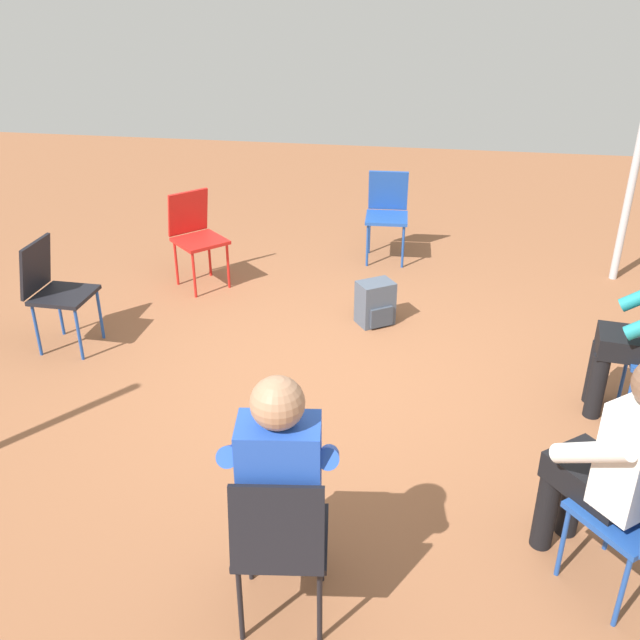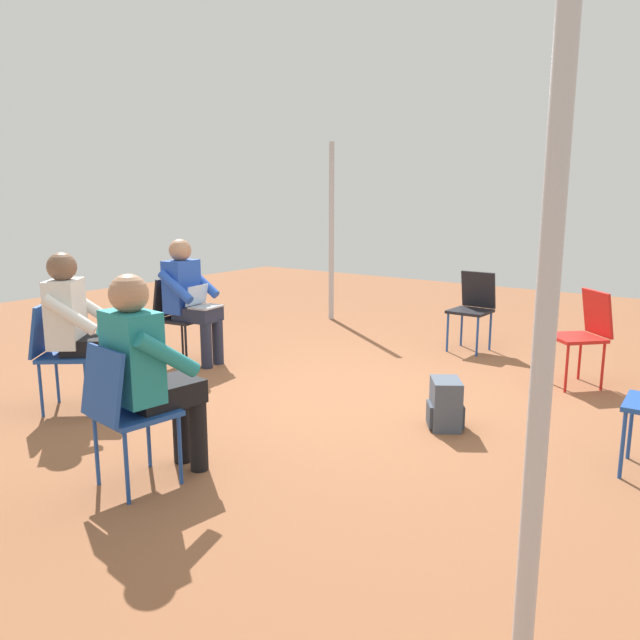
{
  "view_description": "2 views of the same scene",
  "coord_description": "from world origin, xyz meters",
  "px_view_note": "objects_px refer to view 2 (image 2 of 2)",
  "views": [
    {
      "loc": [
        4.26,
        0.57,
        2.68
      ],
      "look_at": [
        0.29,
        -0.08,
        0.62
      ],
      "focal_mm": 40.0,
      "sensor_mm": 36.0,
      "label": 1
    },
    {
      "loc": [
        -2.73,
        4.19,
        1.66
      ],
      "look_at": [
        0.28,
        0.05,
        0.63
      ],
      "focal_mm": 35.0,
      "sensor_mm": 36.0,
      "label": 2
    }
  ],
  "objects_px": {
    "chair_north": "(124,406)",
    "person_with_laptop": "(190,295)",
    "chair_southwest": "(584,331)",
    "chair_south": "(473,305)",
    "person_in_white": "(79,323)",
    "backpack_near_laptop_user": "(445,407)",
    "chair_east": "(177,313)",
    "chair_northeast": "(59,348)",
    "person_in_teal": "(148,367)"
  },
  "relations": [
    {
      "from": "chair_south",
      "to": "chair_northeast",
      "type": "distance_m",
      "value": 4.17
    },
    {
      "from": "chair_south",
      "to": "chair_northeast",
      "type": "xyz_separation_m",
      "value": [
        1.84,
        3.74,
        0.0
      ]
    },
    {
      "from": "chair_east",
      "to": "person_with_laptop",
      "type": "height_order",
      "value": "person_with_laptop"
    },
    {
      "from": "chair_southwest",
      "to": "chair_east",
      "type": "distance_m",
      "value": 3.85
    },
    {
      "from": "chair_northeast",
      "to": "person_with_laptop",
      "type": "distance_m",
      "value": 1.59
    },
    {
      "from": "chair_northeast",
      "to": "person_in_teal",
      "type": "bearing_deg",
      "value": 36.96
    },
    {
      "from": "chair_south",
      "to": "person_in_white",
      "type": "height_order",
      "value": "person_in_white"
    },
    {
      "from": "chair_northeast",
      "to": "person_in_white",
      "type": "xyz_separation_m",
      "value": [
        -0.13,
        -0.11,
        0.2
      ]
    },
    {
      "from": "chair_north",
      "to": "backpack_near_laptop_user",
      "type": "bearing_deg",
      "value": 69.15
    },
    {
      "from": "person_with_laptop",
      "to": "backpack_near_laptop_user",
      "type": "distance_m",
      "value": 2.89
    },
    {
      "from": "chair_east",
      "to": "person_in_white",
      "type": "height_order",
      "value": "person_in_white"
    },
    {
      "from": "person_with_laptop",
      "to": "chair_southwest",
      "type": "bearing_deg",
      "value": 106.53
    },
    {
      "from": "person_with_laptop",
      "to": "person_in_teal",
      "type": "height_order",
      "value": "same"
    },
    {
      "from": "person_in_teal",
      "to": "backpack_near_laptop_user",
      "type": "relative_size",
      "value": 3.44
    },
    {
      "from": "chair_southwest",
      "to": "chair_south",
      "type": "bearing_deg",
      "value": 16.4
    },
    {
      "from": "chair_south",
      "to": "chair_east",
      "type": "xyz_separation_m",
      "value": [
        2.24,
        2.2,
        0.0
      ]
    },
    {
      "from": "chair_northeast",
      "to": "person_in_teal",
      "type": "height_order",
      "value": "person_in_teal"
    },
    {
      "from": "person_in_white",
      "to": "chair_southwest",
      "type": "bearing_deg",
      "value": 95.47
    },
    {
      "from": "person_in_teal",
      "to": "chair_south",
      "type": "bearing_deg",
      "value": 93.82
    },
    {
      "from": "chair_north",
      "to": "chair_southwest",
      "type": "bearing_deg",
      "value": 73.87
    },
    {
      "from": "chair_east",
      "to": "person_with_laptop",
      "type": "xyz_separation_m",
      "value": [
        -0.17,
        -0.02,
        0.2
      ]
    },
    {
      "from": "chair_south",
      "to": "chair_southwest",
      "type": "relative_size",
      "value": 1.0
    },
    {
      "from": "chair_north",
      "to": "chair_southwest",
      "type": "height_order",
      "value": "same"
    },
    {
      "from": "chair_southwest",
      "to": "person_in_teal",
      "type": "xyz_separation_m",
      "value": [
        1.57,
        3.46,
        0.2
      ]
    },
    {
      "from": "chair_northeast",
      "to": "chair_north",
      "type": "bearing_deg",
      "value": 31.17
    },
    {
      "from": "person_in_white",
      "to": "backpack_near_laptop_user",
      "type": "height_order",
      "value": "person_in_white"
    },
    {
      "from": "chair_southwest",
      "to": "person_in_teal",
      "type": "height_order",
      "value": "person_in_teal"
    },
    {
      "from": "chair_north",
      "to": "person_with_laptop",
      "type": "xyz_separation_m",
      "value": [
        1.78,
        -2.12,
        0.2
      ]
    },
    {
      "from": "chair_north",
      "to": "person_in_white",
      "type": "relative_size",
      "value": 0.69
    },
    {
      "from": "person_in_white",
      "to": "chair_north",
      "type": "bearing_deg",
      "value": 25.93
    },
    {
      "from": "person_with_laptop",
      "to": "chair_northeast",
      "type": "bearing_deg",
      "value": 0.84
    },
    {
      "from": "chair_east",
      "to": "person_in_white",
      "type": "bearing_deg",
      "value": 12.64
    },
    {
      "from": "chair_north",
      "to": "backpack_near_laptop_user",
      "type": "height_order",
      "value": "chair_north"
    },
    {
      "from": "chair_northeast",
      "to": "backpack_near_laptop_user",
      "type": "height_order",
      "value": "chair_northeast"
    },
    {
      "from": "chair_south",
      "to": "backpack_near_laptop_user",
      "type": "height_order",
      "value": "chair_south"
    },
    {
      "from": "chair_north",
      "to": "person_in_teal",
      "type": "relative_size",
      "value": 0.69
    },
    {
      "from": "chair_east",
      "to": "backpack_near_laptop_user",
      "type": "height_order",
      "value": "chair_east"
    },
    {
      "from": "chair_south",
      "to": "chair_north",
      "type": "height_order",
      "value": "same"
    },
    {
      "from": "chair_north",
      "to": "backpack_near_laptop_user",
      "type": "relative_size",
      "value": 2.36
    },
    {
      "from": "chair_south",
      "to": "person_in_teal",
      "type": "bearing_deg",
      "value": 87.87
    },
    {
      "from": "chair_east",
      "to": "person_in_white",
      "type": "distance_m",
      "value": 1.55
    },
    {
      "from": "chair_north",
      "to": "chair_southwest",
      "type": "distance_m",
      "value": 3.96
    },
    {
      "from": "chair_northeast",
      "to": "chair_southwest",
      "type": "distance_m",
      "value": 4.39
    },
    {
      "from": "person_in_white",
      "to": "chair_northeast",
      "type": "bearing_deg",
      "value": -90.0
    },
    {
      "from": "chair_north",
      "to": "chair_east",
      "type": "relative_size",
      "value": 1.0
    },
    {
      "from": "person_with_laptop",
      "to": "backpack_near_laptop_user",
      "type": "bearing_deg",
      "value": 79.32
    },
    {
      "from": "chair_southwest",
      "to": "backpack_near_laptop_user",
      "type": "bearing_deg",
      "value": 116.09
    },
    {
      "from": "person_with_laptop",
      "to": "chair_south",
      "type": "bearing_deg",
      "value": 128.89
    },
    {
      "from": "person_with_laptop",
      "to": "chair_east",
      "type": "bearing_deg",
      "value": -90.0
    },
    {
      "from": "chair_north",
      "to": "chair_east",
      "type": "height_order",
      "value": "same"
    }
  ]
}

